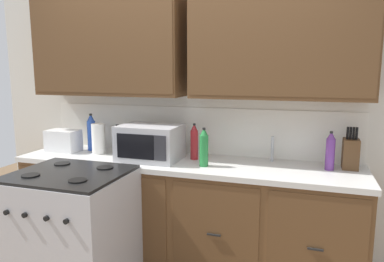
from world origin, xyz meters
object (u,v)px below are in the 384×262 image
at_px(bottle_red, 194,142).
at_px(bottle_dark, 118,141).
at_px(bottle_blue, 91,133).
at_px(microwave, 150,142).
at_px(bottle_green, 204,148).
at_px(stove_range, 73,237).
at_px(paper_towel_roll, 99,139).
at_px(knife_block, 351,153).
at_px(toaster, 63,141).
at_px(bottle_violet, 330,151).

xyz_separation_m(bottle_red, bottle_dark, (-0.65, -0.08, -0.01)).
relative_size(bottle_blue, bottle_red, 1.13).
height_order(bottle_red, bottle_dark, bottle_red).
bearing_deg(microwave, bottle_green, -7.94).
xyz_separation_m(stove_range, paper_towel_roll, (-0.18, 0.65, 0.57)).
distance_m(stove_range, bottle_green, 1.13).
relative_size(paper_towel_roll, bottle_blue, 0.79).
distance_m(bottle_green, bottle_red, 0.23).
height_order(knife_block, paper_towel_roll, knife_block).
bearing_deg(stove_range, bottle_blue, 112.63).
height_order(stove_range, knife_block, knife_block).
bearing_deg(knife_block, bottle_blue, -179.01).
relative_size(microwave, bottle_red, 1.64).
bearing_deg(paper_towel_roll, toaster, -176.94).
bearing_deg(knife_block, toaster, -176.28).
height_order(toaster, knife_block, knife_block).
xyz_separation_m(toaster, knife_block, (2.36, 0.15, 0.02)).
height_order(microwave, bottle_green, bottle_green).
bearing_deg(bottle_green, bottle_blue, 168.66).
xyz_separation_m(stove_range, bottle_green, (0.80, 0.53, 0.59)).
bearing_deg(stove_range, toaster, 129.75).
distance_m(paper_towel_roll, bottle_blue, 0.17).
xyz_separation_m(toaster, bottle_red, (1.20, 0.08, 0.05)).
distance_m(bottle_blue, bottle_dark, 0.35).
distance_m(knife_block, paper_towel_roll, 2.02).
relative_size(microwave, toaster, 1.71).
height_order(stove_range, paper_towel_roll, paper_towel_roll).
bearing_deg(bottle_blue, microwave, -13.75).
bearing_deg(toaster, bottle_blue, 28.52).
distance_m(bottle_green, bottle_dark, 0.79).
distance_m(paper_towel_roll, bottle_dark, 0.20).
relative_size(knife_block, bottle_dark, 1.17).
relative_size(microwave, bottle_dark, 1.81).
relative_size(knife_block, bottle_blue, 0.94).
xyz_separation_m(microwave, bottle_dark, (-0.31, 0.04, -0.01)).
bearing_deg(toaster, bottle_red, 3.66).
relative_size(bottle_green, bottle_violet, 1.03).
bearing_deg(paper_towel_roll, bottle_violet, 1.79).
height_order(paper_towel_roll, bottle_green, bottle_green).
xyz_separation_m(knife_block, bottle_violet, (-0.14, -0.08, 0.02)).
xyz_separation_m(microwave, bottle_red, (0.33, 0.12, 0.00)).
distance_m(toaster, knife_block, 2.37).
relative_size(bottle_red, bottle_dark, 1.10).
bearing_deg(stove_range, bottle_red, 46.72).
bearing_deg(stove_range, bottle_violet, 22.76).
xyz_separation_m(toaster, paper_towel_roll, (0.35, 0.02, 0.03)).
xyz_separation_m(toaster, bottle_blue, (0.21, 0.12, 0.07)).
height_order(microwave, bottle_red, bottle_red).
relative_size(stove_range, microwave, 1.98).
relative_size(knife_block, bottle_red, 1.06).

